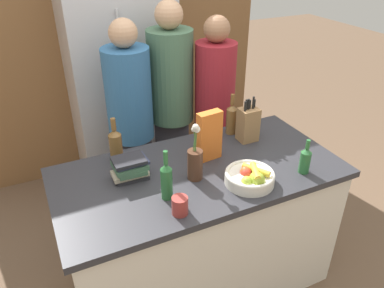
{
  "coord_description": "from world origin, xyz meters",
  "views": [
    {
      "loc": [
        -0.82,
        -1.62,
        2.13
      ],
      "look_at": [
        0.0,
        0.1,
        1.03
      ],
      "focal_mm": 35.0,
      "sensor_mm": 36.0,
      "label": 1
    }
  ],
  "objects_px": {
    "refrigerator": "(121,80)",
    "coffee_mug": "(180,205)",
    "person_in_red_tee": "(214,109)",
    "bottle_oil": "(305,160)",
    "bottle_vinegar": "(167,180)",
    "bottle_water": "(231,118)",
    "person_at_sink": "(131,120)",
    "bottle_wine": "(116,144)",
    "book_stack": "(130,168)",
    "flower_vase": "(195,161)",
    "fruit_bowl": "(250,177)",
    "knife_block": "(248,124)",
    "cereal_box": "(209,136)",
    "person_in_blue": "(171,102)"
  },
  "relations": [
    {
      "from": "bottle_oil",
      "to": "flower_vase",
      "type": "bearing_deg",
      "value": 159.99
    },
    {
      "from": "coffee_mug",
      "to": "bottle_wine",
      "type": "xyz_separation_m",
      "value": [
        -0.15,
        0.6,
        0.06
      ]
    },
    {
      "from": "knife_block",
      "to": "bottle_wine",
      "type": "height_order",
      "value": "knife_block"
    },
    {
      "from": "cereal_box",
      "to": "refrigerator",
      "type": "bearing_deg",
      "value": 96.48
    },
    {
      "from": "coffee_mug",
      "to": "person_at_sink",
      "type": "relative_size",
      "value": 0.07
    },
    {
      "from": "knife_block",
      "to": "person_in_red_tee",
      "type": "height_order",
      "value": "person_in_red_tee"
    },
    {
      "from": "person_in_red_tee",
      "to": "book_stack",
      "type": "bearing_deg",
      "value": -138.07
    },
    {
      "from": "cereal_box",
      "to": "bottle_oil",
      "type": "relative_size",
      "value": 1.47
    },
    {
      "from": "book_stack",
      "to": "bottle_vinegar",
      "type": "xyz_separation_m",
      "value": [
        0.12,
        -0.25,
        0.05
      ]
    },
    {
      "from": "bottle_oil",
      "to": "bottle_water",
      "type": "relative_size",
      "value": 0.74
    },
    {
      "from": "flower_vase",
      "to": "fruit_bowl",
      "type": "bearing_deg",
      "value": -35.77
    },
    {
      "from": "refrigerator",
      "to": "knife_block",
      "type": "bearing_deg",
      "value": -68.63
    },
    {
      "from": "person_at_sink",
      "to": "knife_block",
      "type": "bearing_deg",
      "value": -37.05
    },
    {
      "from": "bottle_oil",
      "to": "person_at_sink",
      "type": "height_order",
      "value": "person_at_sink"
    },
    {
      "from": "coffee_mug",
      "to": "book_stack",
      "type": "relative_size",
      "value": 0.54
    },
    {
      "from": "fruit_bowl",
      "to": "person_at_sink",
      "type": "distance_m",
      "value": 1.08
    },
    {
      "from": "fruit_bowl",
      "to": "bottle_oil",
      "type": "height_order",
      "value": "bottle_oil"
    },
    {
      "from": "book_stack",
      "to": "person_in_blue",
      "type": "height_order",
      "value": "person_in_blue"
    },
    {
      "from": "flower_vase",
      "to": "person_in_red_tee",
      "type": "height_order",
      "value": "person_in_red_tee"
    },
    {
      "from": "flower_vase",
      "to": "cereal_box",
      "type": "bearing_deg",
      "value": 42.42
    },
    {
      "from": "refrigerator",
      "to": "person_in_blue",
      "type": "bearing_deg",
      "value": -69.03
    },
    {
      "from": "bottle_oil",
      "to": "person_at_sink",
      "type": "xyz_separation_m",
      "value": [
        -0.7,
        1.05,
        -0.07
      ]
    },
    {
      "from": "book_stack",
      "to": "bottle_oil",
      "type": "bearing_deg",
      "value": -22.16
    },
    {
      "from": "bottle_vinegar",
      "to": "person_at_sink",
      "type": "xyz_separation_m",
      "value": [
        0.1,
        0.94,
        -0.1
      ]
    },
    {
      "from": "cereal_box",
      "to": "bottle_wine",
      "type": "xyz_separation_m",
      "value": [
        -0.51,
        0.21,
        -0.04
      ]
    },
    {
      "from": "cereal_box",
      "to": "book_stack",
      "type": "relative_size",
      "value": 1.5
    },
    {
      "from": "cereal_box",
      "to": "person_in_blue",
      "type": "xyz_separation_m",
      "value": [
        0.07,
        0.76,
        -0.09
      ]
    },
    {
      "from": "refrigerator",
      "to": "coffee_mug",
      "type": "distance_m",
      "value": 1.75
    },
    {
      "from": "knife_block",
      "to": "bottle_water",
      "type": "height_order",
      "value": "knife_block"
    },
    {
      "from": "flower_vase",
      "to": "refrigerator",
      "type": "bearing_deg",
      "value": 89.47
    },
    {
      "from": "person_in_blue",
      "to": "flower_vase",
      "type": "bearing_deg",
      "value": -80.1
    },
    {
      "from": "person_at_sink",
      "to": "person_in_red_tee",
      "type": "bearing_deg",
      "value": -0.51
    },
    {
      "from": "knife_block",
      "to": "person_at_sink",
      "type": "xyz_separation_m",
      "value": [
        -0.62,
        0.59,
        -0.1
      ]
    },
    {
      "from": "refrigerator",
      "to": "person_at_sink",
      "type": "xyz_separation_m",
      "value": [
        -0.13,
        -0.66,
        -0.07
      ]
    },
    {
      "from": "book_stack",
      "to": "person_at_sink",
      "type": "relative_size",
      "value": 0.13
    },
    {
      "from": "person_at_sink",
      "to": "bottle_wine",
      "type": "bearing_deg",
      "value": -109.44
    },
    {
      "from": "refrigerator",
      "to": "person_in_red_tee",
      "type": "xyz_separation_m",
      "value": [
        0.52,
        -0.74,
        -0.07
      ]
    },
    {
      "from": "flower_vase",
      "to": "cereal_box",
      "type": "height_order",
      "value": "flower_vase"
    },
    {
      "from": "refrigerator",
      "to": "flower_vase",
      "type": "height_order",
      "value": "refrigerator"
    },
    {
      "from": "refrigerator",
      "to": "person_in_red_tee",
      "type": "height_order",
      "value": "refrigerator"
    },
    {
      "from": "refrigerator",
      "to": "bottle_water",
      "type": "height_order",
      "value": "refrigerator"
    },
    {
      "from": "bottle_vinegar",
      "to": "bottle_water",
      "type": "relative_size",
      "value": 0.99
    },
    {
      "from": "cereal_box",
      "to": "bottle_wine",
      "type": "relative_size",
      "value": 1.09
    },
    {
      "from": "refrigerator",
      "to": "coffee_mug",
      "type": "xyz_separation_m",
      "value": [
        -0.21,
        -1.73,
        -0.03
      ]
    },
    {
      "from": "fruit_bowl",
      "to": "bottle_water",
      "type": "xyz_separation_m",
      "value": [
        0.21,
        0.56,
        0.07
      ]
    },
    {
      "from": "bottle_oil",
      "to": "bottle_vinegar",
      "type": "height_order",
      "value": "bottle_vinegar"
    },
    {
      "from": "knife_block",
      "to": "cereal_box",
      "type": "bearing_deg",
      "value": -164.23
    },
    {
      "from": "bottle_oil",
      "to": "bottle_water",
      "type": "bearing_deg",
      "value": 102.91
    },
    {
      "from": "refrigerator",
      "to": "person_at_sink",
      "type": "distance_m",
      "value": 0.67
    },
    {
      "from": "flower_vase",
      "to": "person_in_red_tee",
      "type": "xyz_separation_m",
      "value": [
        0.53,
        0.76,
        -0.1
      ]
    }
  ]
}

